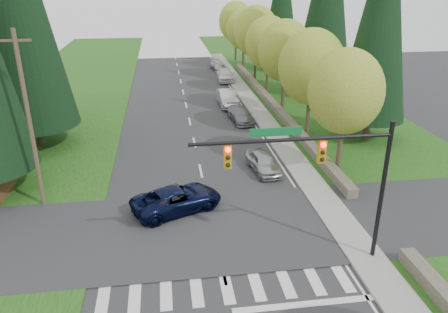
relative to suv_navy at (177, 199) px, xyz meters
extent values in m
cube|color=#154713|center=(14.81, 9.73, -0.69)|extent=(14.00, 110.00, 0.06)
cube|color=#154713|center=(-11.19, 9.73, -0.69)|extent=(14.00, 110.00, 0.06)
cube|color=#28282B|center=(1.81, -2.27, -0.72)|extent=(120.00, 8.00, 0.10)
cube|color=gray|center=(8.71, 11.73, -0.65)|extent=(1.80, 80.00, 0.13)
cube|color=gray|center=(7.86, 11.73, -0.65)|extent=(0.20, 80.00, 0.13)
cube|color=#4C4438|center=(10.41, 19.73, -0.37)|extent=(0.70, 40.00, 0.70)
cylinder|color=black|center=(9.01, -5.77, 2.68)|extent=(0.20, 0.20, 6.80)
cylinder|color=black|center=(4.71, -5.77, 5.48)|extent=(8.60, 0.16, 0.16)
cube|color=#0C662D|center=(4.01, -5.72, 5.83)|extent=(2.20, 0.04, 0.35)
cube|color=#BF8C0C|center=(6.01, -5.77, 4.88)|extent=(0.32, 0.24, 1.00)
sphere|color=#FF0C05|center=(6.01, -5.91, 5.23)|extent=(0.22, 0.22, 0.22)
cube|color=#BF8C0C|center=(2.01, -5.77, 4.88)|extent=(0.32, 0.24, 1.00)
sphere|color=#FF0C05|center=(2.01, -5.91, 5.23)|extent=(0.22, 0.22, 0.22)
cylinder|color=#473828|center=(-7.69, 1.73, 4.28)|extent=(0.24, 0.24, 10.00)
cube|color=#473828|center=(-7.69, 1.73, 8.68)|extent=(1.60, 0.10, 0.12)
cylinder|color=#38281C|center=(11.01, 3.73, 1.66)|extent=(0.32, 0.32, 4.76)
ellipsoid|color=olive|center=(11.01, 3.73, 4.89)|extent=(4.80, 4.80, 5.52)
cylinder|color=#38281C|center=(11.11, 10.73, 1.75)|extent=(0.32, 0.32, 4.93)
ellipsoid|color=olive|center=(11.11, 10.73, 5.09)|extent=(5.20, 5.20, 5.98)
cylinder|color=#38281C|center=(10.91, 17.73, 1.80)|extent=(0.32, 0.32, 5.04)
ellipsoid|color=olive|center=(10.91, 17.73, 5.22)|extent=(5.00, 5.00, 5.75)
cylinder|color=#38281C|center=(11.01, 24.73, 1.69)|extent=(0.32, 0.32, 4.82)
ellipsoid|color=olive|center=(11.01, 24.73, 4.96)|extent=(5.00, 5.00, 5.75)
cylinder|color=#38281C|center=(11.11, 31.73, 1.86)|extent=(0.32, 0.32, 5.15)
ellipsoid|color=olive|center=(11.11, 31.73, 5.36)|extent=(5.40, 5.40, 6.21)
cylinder|color=#38281C|center=(10.91, 38.73, 1.64)|extent=(0.32, 0.32, 4.70)
ellipsoid|color=olive|center=(10.91, 38.73, 4.83)|extent=(4.80, 4.80, 5.52)
cylinder|color=#38281C|center=(11.01, 45.73, 1.78)|extent=(0.32, 0.32, 4.98)
ellipsoid|color=olive|center=(11.01, 45.73, 5.16)|extent=(5.20, 5.20, 5.98)
cylinder|color=#38281C|center=(-10.19, 11.73, 0.28)|extent=(0.50, 0.50, 2.00)
cylinder|color=#38281C|center=(-12.19, 17.73, 0.28)|extent=(0.50, 0.50, 2.00)
cone|color=black|center=(-12.19, 17.73, 9.58)|extent=(5.78, 5.78, 17.00)
cylinder|color=#38281C|center=(15.81, 9.73, 0.28)|extent=(0.50, 0.50, 2.00)
cone|color=black|center=(15.81, 9.73, 9.08)|extent=(5.44, 5.44, 16.00)
cylinder|color=#38281C|center=(16.81, 23.73, 0.28)|extent=(0.50, 0.50, 2.00)
cylinder|color=#38281C|center=(15.81, 37.73, 0.28)|extent=(0.50, 0.50, 2.00)
cone|color=black|center=(15.81, 37.73, 8.58)|extent=(5.10, 5.10, 15.00)
imported|color=black|center=(0.00, 0.00, 0.00)|extent=(5.68, 4.23, 1.43)
imported|color=#AEAEB3|center=(6.04, 4.56, -0.05)|extent=(2.04, 4.07, 1.33)
imported|color=slate|center=(6.46, 15.61, -0.08)|extent=(2.17, 4.56, 1.28)
imported|color=silver|center=(6.01, 20.87, 0.08)|extent=(1.72, 4.87, 1.60)
imported|color=white|center=(7.41, 31.97, 0.10)|extent=(2.13, 4.85, 1.63)
imported|color=#A6A5AA|center=(7.41, 38.99, -0.11)|extent=(2.24, 4.39, 1.22)
camera|label=1|loc=(-0.44, -21.98, 11.75)|focal=35.00mm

